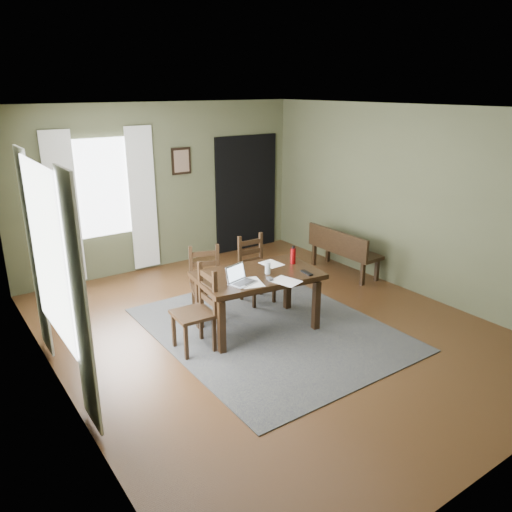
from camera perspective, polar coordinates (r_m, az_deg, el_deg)
ground at (r=6.41m, az=1.55°, el=-8.39°), size 5.00×6.00×0.01m
room_shell at (r=5.81m, az=1.71°, el=7.66°), size 5.02×6.02×2.71m
rug at (r=6.41m, az=1.55°, el=-8.31°), size 2.60×3.20×0.01m
dining_table at (r=6.15m, az=0.18°, el=-2.77°), size 1.60×1.08×0.75m
chair_end at (r=5.80m, az=-6.74°, el=-6.20°), size 0.46×0.46×0.99m
chair_back_left at (r=6.58m, az=-5.66°, el=-3.21°), size 0.53×0.53×0.95m
chair_back_right at (r=7.05m, az=-0.05°, el=-1.61°), size 0.43×0.43×0.94m
bench at (r=8.21m, az=9.81°, el=0.95°), size 0.42×1.32×0.74m
laptop at (r=5.80m, az=-1.89°, el=-2.56°), size 0.36×0.31×0.21m
computer_mouse at (r=5.89m, az=1.59°, el=-2.64°), size 0.07×0.10×0.03m
tv_remote at (r=6.12m, az=5.82°, el=-1.92°), size 0.08×0.20×0.02m
drinking_glass at (r=6.07m, az=1.35°, el=-1.37°), size 0.07×0.07×0.15m
water_bottle at (r=6.42m, az=4.26°, el=0.06°), size 0.08×0.08×0.24m
paper_a at (r=5.82m, az=-0.65°, el=-3.05°), size 0.34×0.39×0.00m
paper_c at (r=6.42m, az=1.77°, el=-0.90°), size 0.24×0.30×0.00m
paper_e at (r=5.87m, az=3.45°, el=-2.90°), size 0.33×0.38×0.00m
window_left at (r=5.08m, az=-22.77°, el=0.40°), size 0.01×1.30×1.70m
window_back at (r=8.05m, az=-17.12°, el=7.44°), size 1.00×0.01×1.50m
curtain_left_near at (r=4.42m, az=-19.54°, el=-5.36°), size 0.03×0.48×2.30m
curtain_left_far at (r=5.93m, az=-24.00°, el=0.21°), size 0.03×0.48×2.30m
curtain_back_left at (r=7.91m, az=-21.13°, el=4.96°), size 0.44×0.03×2.30m
curtain_back_right at (r=8.28m, az=-12.81°, el=6.33°), size 0.44×0.03×2.30m
framed_picture at (r=8.50m, az=-8.55°, el=10.68°), size 0.34×0.03×0.44m
doorway_back at (r=9.27m, az=-1.11°, el=7.16°), size 1.30×0.03×2.10m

